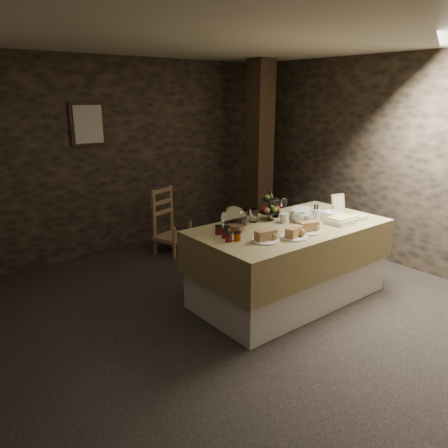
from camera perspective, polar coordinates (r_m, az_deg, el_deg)
ground_plane at (r=4.36m, az=-1.08°, el=-12.42°), size 5.50×5.00×0.01m
room_shell at (r=3.85m, az=-1.20°, el=8.34°), size 5.52×5.02×2.60m
buffet_table at (r=4.66m, az=8.52°, el=-4.25°), size 2.07×1.10×0.82m
chair at (r=6.06m, az=-7.04°, el=-0.02°), size 0.52×0.51×0.70m
timber_column at (r=6.54m, az=4.65°, el=9.38°), size 0.30×0.30×2.60m
framed_picture at (r=5.92m, az=-17.36°, el=12.32°), size 0.45×0.04×0.55m
plate_stack_a at (r=4.79m, az=9.84°, el=1.25°), size 0.19×0.19×0.10m
plate_stack_b at (r=4.95m, az=10.11°, el=1.66°), size 0.20×0.20×0.08m
cutlery_holder at (r=4.75m, az=11.88°, el=1.14°), size 0.10×0.10×0.12m
cup_a at (r=4.65m, az=9.78°, el=0.80°), size 0.17×0.17×0.10m
cup_b at (r=4.63m, az=10.98°, el=0.58°), size 0.11×0.11×0.09m
mug_c at (r=4.62m, az=7.93°, el=0.75°), size 0.09×0.09×0.09m
mug_d at (r=4.80m, az=12.85°, el=1.07°), size 0.08×0.08×0.09m
bowl at (r=4.98m, az=13.89°, el=1.30°), size 0.23×0.23×0.05m
cake_dome at (r=4.29m, az=1.28°, el=0.47°), size 0.26×0.26×0.26m
fruit_stand at (r=4.69m, az=6.06°, el=2.03°), size 0.22×0.22×0.31m
bread_platter_left at (r=4.01m, az=5.48°, el=-1.71°), size 0.26×0.26×0.11m
bread_platter_center at (r=4.14m, az=9.14°, el=-1.27°), size 0.26×0.26×0.11m
bread_platter_right at (r=4.34m, az=10.96°, el=-0.53°), size 0.26×0.26×0.11m
jam_jars at (r=4.09m, az=0.43°, el=-1.31°), size 0.18×0.32×0.07m
tart_dish at (r=4.72m, az=15.02°, el=0.49°), size 0.30×0.22×0.07m
square_dish at (r=4.94m, az=17.26°, el=0.88°), size 0.14×0.14×0.04m
menu_frame at (r=5.20m, az=14.69°, el=2.63°), size 0.18×0.12×0.22m
storage_jar_a at (r=4.48m, az=2.43°, el=0.84°), size 0.10×0.10×0.16m
storage_jar_b at (r=4.61m, az=3.84°, el=1.14°), size 0.09×0.09×0.14m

